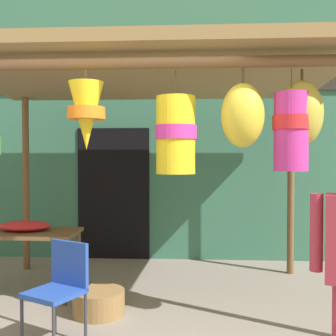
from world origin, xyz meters
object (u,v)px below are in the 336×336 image
Objects in this scene: display_table at (15,238)px; wicker_basket_by_table at (99,302)px; flower_heap_on_table at (25,226)px; folding_chair at (61,283)px.

display_table is 1.29m from wicker_basket_by_table.
folding_chair reaches higher than flower_heap_on_table.
folding_chair reaches higher than wicker_basket_by_table.
flower_heap_on_table is 0.69× the size of folding_chair.
folding_chair is at bearing -105.50° from wicker_basket_by_table.
wicker_basket_by_table is (0.18, 0.63, -0.38)m from folding_chair.
flower_heap_on_table is 1.28m from wicker_basket_by_table.
flower_heap_on_table is at bearing 16.32° from display_table.
display_table is 0.17m from flower_heap_on_table.
folding_chair is 0.76m from wicker_basket_by_table.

